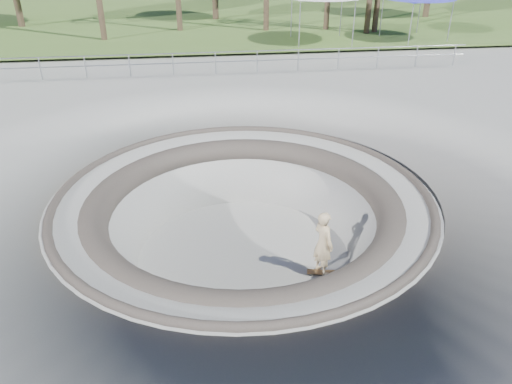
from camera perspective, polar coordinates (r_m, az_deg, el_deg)
ground at (r=13.52m, az=-1.49°, el=-0.44°), size 180.00×180.00×0.00m
skate_bowl at (r=14.49m, az=-1.40°, el=-6.79°), size 14.00×14.00×4.10m
grass_strip at (r=46.24m, az=-6.36°, el=20.38°), size 180.00×36.00×0.12m
distant_hills at (r=70.45m, az=-3.48°, el=17.24°), size 103.20×45.00×28.60m
safety_railing at (r=24.52m, az=-4.64°, el=14.54°), size 25.00×0.06×1.03m
skateboard at (r=13.82m, az=7.44°, el=-9.09°), size 0.78×0.37×0.08m
skater at (r=13.27m, az=7.69°, el=-5.84°), size 0.68×0.80×1.86m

